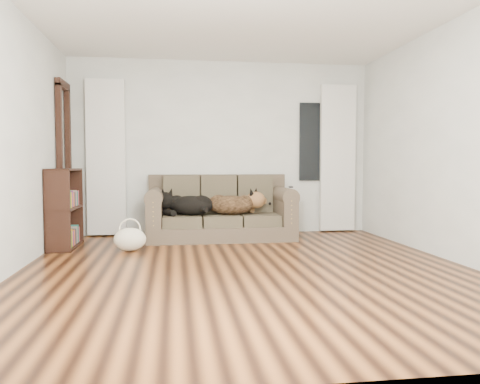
{
  "coord_description": "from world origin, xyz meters",
  "views": [
    {
      "loc": [
        -0.72,
        -4.58,
        1.04
      ],
      "look_at": [
        0.15,
        1.6,
        0.68
      ],
      "focal_mm": 35.0,
      "sensor_mm": 36.0,
      "label": 1
    }
  ],
  "objects": [
    {
      "name": "floor",
      "position": [
        0.0,
        0.0,
        0.0
      ],
      "size": [
        5.0,
        5.0,
        0.0
      ],
      "primitive_type": "plane",
      "color": "black",
      "rests_on": "ground"
    },
    {
      "name": "dog_black_lab",
      "position": [
        -0.54,
        1.91,
        0.48
      ],
      "size": [
        0.8,
        0.75,
        0.28
      ],
      "primitive_type": "ellipsoid",
      "rotation": [
        0.0,
        0.0,
        -0.61
      ],
      "color": "black",
      "rests_on": "sofa"
    },
    {
      "name": "curtain_left",
      "position": [
        -1.7,
        2.42,
        1.15
      ],
      "size": [
        0.55,
        0.08,
        2.25
      ],
      "primitive_type": "cube",
      "color": "white",
      "rests_on": "ground"
    },
    {
      "name": "door_casing",
      "position": [
        -2.2,
        2.05,
        1.05
      ],
      "size": [
        0.07,
        0.6,
        2.1
      ],
      "primitive_type": "cube",
      "color": "black",
      "rests_on": "ground"
    },
    {
      "name": "tv_remote",
      "position": [
        0.92,
        1.87,
        0.73
      ],
      "size": [
        0.07,
        0.17,
        0.02
      ],
      "primitive_type": "cube",
      "rotation": [
        0.0,
        0.0,
        -0.16
      ],
      "color": "black",
      "rests_on": "sofa"
    },
    {
      "name": "tote_bag",
      "position": [
        -1.26,
        1.16,
        0.16
      ],
      "size": [
        0.48,
        0.43,
        0.28
      ],
      "primitive_type": "ellipsoid",
      "rotation": [
        0.0,
        0.0,
        -0.41
      ],
      "color": "#EBE3C4",
      "rests_on": "floor"
    },
    {
      "name": "bookshelf",
      "position": [
        -2.09,
        1.52,
        0.5
      ],
      "size": [
        0.33,
        0.81,
        1.0
      ],
      "primitive_type": "cube",
      "rotation": [
        0.0,
        0.0,
        0.04
      ],
      "color": "black",
      "rests_on": "floor"
    },
    {
      "name": "wall_left",
      "position": [
        -2.25,
        0.0,
        1.3
      ],
      "size": [
        0.04,
        5.0,
        2.6
      ],
      "primitive_type": "cube",
      "color": "silver",
      "rests_on": "ground"
    },
    {
      "name": "wall_back",
      "position": [
        0.0,
        2.5,
        1.3
      ],
      "size": [
        4.5,
        0.04,
        2.6
      ],
      "primitive_type": "cube",
      "color": "silver",
      "rests_on": "ground"
    },
    {
      "name": "curtain_right",
      "position": [
        1.8,
        2.42,
        1.15
      ],
      "size": [
        0.55,
        0.08,
        2.25
      ],
      "primitive_type": "cube",
      "color": "white",
      "rests_on": "ground"
    },
    {
      "name": "dog_shepherd",
      "position": [
        0.1,
        1.89,
        0.49
      ],
      "size": [
        0.79,
        0.68,
        0.3
      ],
      "primitive_type": "ellipsoid",
      "rotation": [
        0.0,
        0.0,
        2.79
      ],
      "color": "black",
      "rests_on": "sofa"
    },
    {
      "name": "sofa",
      "position": [
        -0.08,
        1.98,
        0.45
      ],
      "size": [
        2.03,
        0.88,
        0.83
      ],
      "primitive_type": "cube",
      "color": "#41372D",
      "rests_on": "floor"
    },
    {
      "name": "window_pane",
      "position": [
        1.45,
        2.47,
        1.4
      ],
      "size": [
        0.5,
        0.03,
        1.2
      ],
      "primitive_type": "cube",
      "color": "black",
      "rests_on": "wall_back"
    },
    {
      "name": "wall_right",
      "position": [
        2.25,
        0.0,
        1.3
      ],
      "size": [
        0.04,
        5.0,
        2.6
      ],
      "primitive_type": "cube",
      "color": "silver",
      "rests_on": "ground"
    },
    {
      "name": "ceiling",
      "position": [
        0.0,
        0.0,
        2.6
      ],
      "size": [
        5.0,
        5.0,
        0.0
      ],
      "primitive_type": "plane",
      "color": "white",
      "rests_on": "ground"
    }
  ]
}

